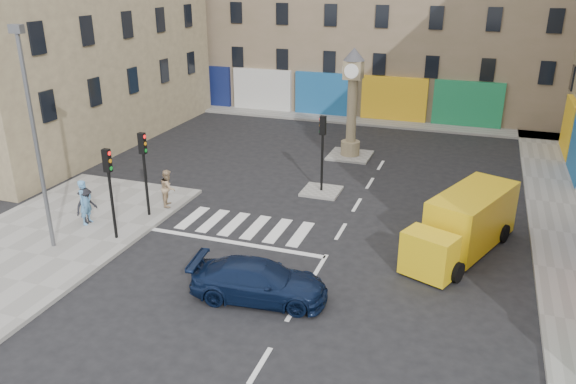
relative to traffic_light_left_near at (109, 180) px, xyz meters
The scene contains 17 objects.
ground 8.71m from the traffic_light_left_near, ahead, with size 120.00×120.00×0.00m, color black.
sidewalk_left 4.31m from the traffic_light_left_near, 140.83° to the right, with size 7.00×16.00×0.15m, color gray.
sidewalk_right 19.79m from the traffic_light_left_near, 29.96° to the left, with size 2.60×30.00×0.15m, color gray.
sidewalk_far 22.56m from the traffic_light_left_near, 78.94° to the left, with size 32.00×2.40×0.15m, color gray.
island_near 10.35m from the traffic_light_left_near, 51.07° to the left, with size 1.80×1.80×0.12m, color gray.
island_far 15.38m from the traffic_light_left_near, 65.46° to the left, with size 2.40×2.40×0.12m, color gray.
building_left 16.66m from the traffic_light_left_near, 132.20° to the left, with size 8.00×20.00×15.00m, color #9D8B66.
traffic_light_left_near is the anchor object (origin of this frame).
traffic_light_left_far 2.40m from the traffic_light_left_near, 90.00° to the left, with size 0.28×0.22×3.70m.
traffic_light_island 10.03m from the traffic_light_left_near, 51.07° to the left, with size 0.28×0.22×3.70m.
lamp_post 3.21m from the traffic_light_left_near, 143.62° to the right, with size 0.50×0.25×8.30m.
clock_pillar 15.19m from the traffic_light_left_near, 65.45° to the left, with size 1.20×1.20×6.10m.
navy_sedan 7.56m from the traffic_light_left_near, 16.28° to the right, with size 1.84×4.52×1.31m, color black.
yellow_van 13.73m from the traffic_light_left_near, 15.96° to the left, with size 4.01×6.42×2.25m.
pedestrian_blue 2.58m from the traffic_light_left_near, 158.59° to the left, with size 0.70×0.46×1.93m, color #548DC0.
pedestrian_tan 3.97m from the traffic_light_left_near, 85.26° to the left, with size 0.83×0.64×1.70m, color tan.
pedestrian_dark 2.71m from the traffic_light_left_near, 157.83° to the left, with size 1.02×0.59×1.58m, color black.
Camera 1 is at (4.88, -16.63, 10.15)m, focal length 35.00 mm.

